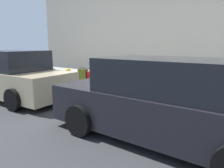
{
  "coord_description": "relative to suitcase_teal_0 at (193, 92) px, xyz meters",
  "views": [
    {
      "loc": [
        -4.35,
        5.37,
        1.82
      ],
      "look_at": [
        -0.87,
        0.57,
        0.7
      ],
      "focal_mm": 33.28,
      "sensor_mm": 36.0,
      "label": 1
    }
  ],
  "objects": [
    {
      "name": "suitcase_red_8",
      "position": [
        3.75,
        0.01,
        -0.04
      ],
      "size": [
        0.43,
        0.21,
        0.98
      ],
      "color": "red",
      "rests_on": "sidewalk_curb"
    },
    {
      "name": "ground_plane",
      "position": [
        2.84,
        0.61,
        -0.51
      ],
      "size": [
        40.0,
        40.0,
        0.0
      ],
      "primitive_type": "plane",
      "color": "#333335"
    },
    {
      "name": "suitcase_olive_9",
      "position": [
        4.2,
        0.07,
        -0.0
      ],
      "size": [
        0.38,
        0.22,
        0.81
      ],
      "color": "#59601E",
      "rests_on": "sidewalk_curb"
    },
    {
      "name": "suitcase_teal_0",
      "position": [
        0.0,
        0.0,
        0.0
      ],
      "size": [
        0.47,
        0.26,
        1.04
      ],
      "color": "#0F606B",
      "rests_on": "sidewalk_curb"
    },
    {
      "name": "suitcase_olive_2",
      "position": [
        0.87,
        -0.02,
        -0.07
      ],
      "size": [
        0.35,
        0.24,
        0.85
      ],
      "color": "#59601E",
      "rests_on": "sidewalk_curb"
    },
    {
      "name": "fire_hydrant",
      "position": [
        5.08,
        0.04,
        -0.0
      ],
      "size": [
        0.39,
        0.21,
        0.71
      ],
      "color": "#D89E0C",
      "rests_on": "sidewalk_curb"
    },
    {
      "name": "suitcase_red_1",
      "position": [
        0.46,
        0.08,
        -0.05
      ],
      "size": [
        0.37,
        0.24,
        0.95
      ],
      "color": "red",
      "rests_on": "sidewalk_curb"
    },
    {
      "name": "suitcase_maroon_6",
      "position": [
        2.7,
        0.0,
        -0.06
      ],
      "size": [
        0.48,
        0.24,
        0.68
      ],
      "color": "maroon",
      "rests_on": "sidewalk_curb"
    },
    {
      "name": "parked_car_beige_1",
      "position": [
        5.44,
        2.28,
        0.25
      ],
      "size": [
        4.67,
        2.15,
        1.63
      ],
      "color": "tan",
      "rests_on": "ground_plane"
    },
    {
      "name": "suitcase_black_3",
      "position": [
        1.31,
        0.02,
        -0.12
      ],
      "size": [
        0.42,
        0.24,
        0.78
      ],
      "color": "black",
      "rests_on": "sidewalk_curb"
    },
    {
      "name": "suitcase_teal_7",
      "position": [
        3.24,
        0.0,
        -0.06
      ],
      "size": [
        0.5,
        0.2,
        0.9
      ],
      "color": "#0F606B",
      "rests_on": "sidewalk_curb"
    },
    {
      "name": "suitcase_silver_4",
      "position": [
        1.75,
        0.0,
        0.01
      ],
      "size": [
        0.36,
        0.19,
        0.82
      ],
      "color": "#9EA0A8",
      "rests_on": "sidewalk_curb"
    },
    {
      "name": "parked_car_charcoal_0",
      "position": [
        -0.05,
        2.28,
        0.23
      ],
      "size": [
        4.49,
        2.01,
        1.58
      ],
      "color": "black",
      "rests_on": "ground_plane"
    },
    {
      "name": "bollard_post",
      "position": [
        5.84,
        0.19,
        -0.04
      ],
      "size": [
        0.14,
        0.14,
        0.66
      ],
      "primitive_type": "cylinder",
      "color": "brown",
      "rests_on": "sidewalk_curb"
    },
    {
      "name": "suitcase_navy_5",
      "position": [
        2.2,
        0.09,
        0.0
      ],
      "size": [
        0.44,
        0.19,
        1.07
      ],
      "color": "navy",
      "rests_on": "sidewalk_curb"
    },
    {
      "name": "sidewalk_curb",
      "position": [
        2.84,
        -1.89,
        -0.44
      ],
      "size": [
        18.0,
        5.0,
        0.14
      ],
      "primitive_type": "cube",
      "color": "#9E9B93",
      "rests_on": "ground_plane"
    }
  ]
}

